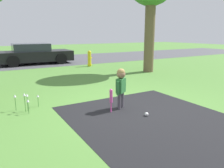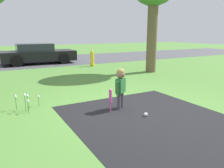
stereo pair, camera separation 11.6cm
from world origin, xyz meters
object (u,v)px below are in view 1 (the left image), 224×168
baseball_bat (111,97)px  parked_car (34,54)px  child (121,83)px  sports_ball (147,114)px  fire_hydrant (89,59)px

baseball_bat → parked_car: (0.25, 9.14, 0.21)m
child → parked_car: parked_car is taller
child → baseball_bat: size_ratio=1.76×
sports_ball → parked_car: 9.75m
baseball_bat → sports_ball: (0.53, -0.59, -0.30)m
fire_hydrant → parked_car: bearing=131.9°
baseball_bat → parked_car: bearing=88.4°
parked_car → fire_hydrant: bearing=-45.9°
child → fire_hydrant: child is taller
child → fire_hydrant: size_ratio=1.14×
baseball_bat → fire_hydrant: fire_hydrant is taller
fire_hydrant → sports_ball: bearing=-105.7°
baseball_bat → fire_hydrant: bearing=68.9°
child → parked_car: bearing=58.0°
fire_hydrant → child: bearing=-108.9°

